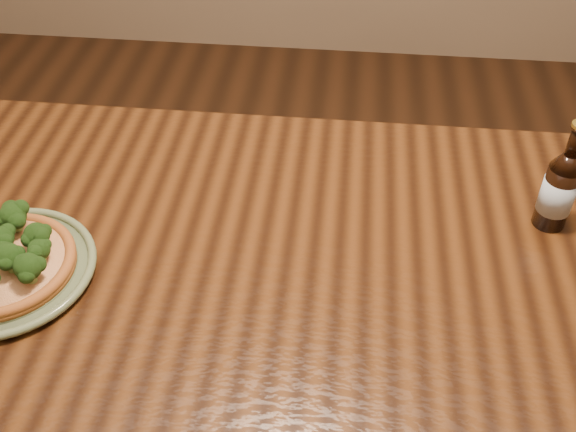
# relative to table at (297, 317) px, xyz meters

# --- Properties ---
(table) EXTENTS (1.60, 0.90, 0.75)m
(table) POSITION_rel_table_xyz_m (0.00, 0.00, 0.00)
(table) COLOR #40220D
(table) RESTS_ON ground
(plate) EXTENTS (0.28, 0.28, 0.02)m
(plate) POSITION_rel_table_xyz_m (-0.46, -0.04, 0.10)
(plate) COLOR #5C6C4A
(plate) RESTS_ON table
(pizza) EXTENTS (0.23, 0.23, 0.07)m
(pizza) POSITION_rel_table_xyz_m (-0.45, -0.04, 0.13)
(pizza) COLOR #965422
(pizza) RESTS_ON plate
(beer_bottle) EXTENTS (0.06, 0.06, 0.20)m
(beer_bottle) POSITION_rel_table_xyz_m (0.41, 0.17, 0.17)
(beer_bottle) COLOR black
(beer_bottle) RESTS_ON table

